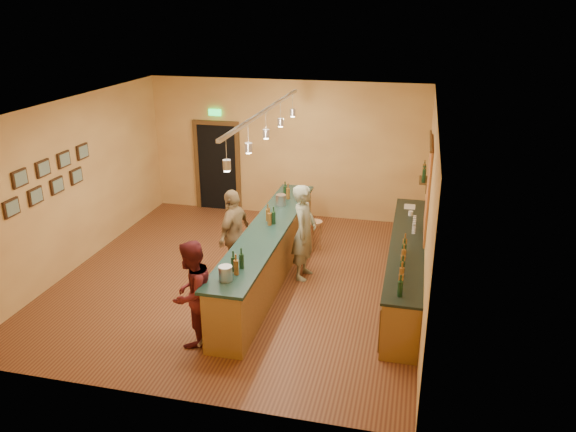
% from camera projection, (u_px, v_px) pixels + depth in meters
% --- Properties ---
extents(floor, '(7.00, 7.00, 0.00)m').
position_uv_depth(floor, '(242.00, 277.00, 10.48)').
color(floor, '#552918').
rests_on(floor, ground).
extents(ceiling, '(6.50, 7.00, 0.02)m').
position_uv_depth(ceiling, '(237.00, 105.00, 9.35)').
color(ceiling, silver).
rests_on(ceiling, wall_back).
extents(wall_back, '(6.50, 0.02, 3.20)m').
position_uv_depth(wall_back, '(286.00, 149.00, 13.10)').
color(wall_back, '#B98245').
rests_on(wall_back, floor).
extents(wall_front, '(6.50, 0.02, 3.20)m').
position_uv_depth(wall_front, '(150.00, 288.00, 6.73)').
color(wall_front, '#B98245').
rests_on(wall_front, floor).
extents(wall_left, '(0.02, 7.00, 3.20)m').
position_uv_depth(wall_left, '(76.00, 184.00, 10.62)').
color(wall_left, '#B98245').
rests_on(wall_left, floor).
extents(wall_right, '(0.02, 7.00, 3.20)m').
position_uv_depth(wall_right, '(428.00, 211.00, 9.22)').
color(wall_right, '#B98245').
rests_on(wall_right, floor).
extents(doorway, '(1.15, 0.09, 2.48)m').
position_uv_depth(doorway, '(218.00, 165.00, 13.61)').
color(doorway, black).
rests_on(doorway, wall_back).
extents(tapestry, '(0.03, 1.40, 1.60)m').
position_uv_depth(tapestry, '(428.00, 189.00, 9.50)').
color(tapestry, '#9F341F').
rests_on(tapestry, wall_right).
extents(bottle_shelf, '(0.17, 0.55, 0.54)m').
position_uv_depth(bottle_shelf, '(424.00, 175.00, 10.94)').
color(bottle_shelf, '#513518').
rests_on(bottle_shelf, wall_right).
extents(picture_grid, '(0.06, 2.20, 0.70)m').
position_uv_depth(picture_grid, '(51.00, 177.00, 9.80)').
color(picture_grid, '#382111').
rests_on(picture_grid, wall_left).
extents(back_counter, '(0.60, 4.55, 1.27)m').
position_uv_depth(back_counter, '(406.00, 266.00, 9.84)').
color(back_counter, brown).
rests_on(back_counter, floor).
extents(tasting_bar, '(0.73, 5.10, 1.38)m').
position_uv_depth(tasting_bar, '(268.00, 250.00, 10.16)').
color(tasting_bar, brown).
rests_on(tasting_bar, floor).
extents(pendant_track, '(0.11, 4.60, 0.50)m').
position_uv_depth(pendant_track, '(266.00, 120.00, 9.32)').
color(pendant_track, silver).
rests_on(pendant_track, ceiling).
extents(bartender, '(0.49, 0.69, 1.79)m').
position_uv_depth(bartender, '(304.00, 232.00, 10.20)').
color(bartender, gray).
rests_on(bartender, floor).
extents(customer_a, '(0.76, 0.90, 1.63)m').
position_uv_depth(customer_a, '(192.00, 294.00, 8.20)').
color(customer_a, '#59191E').
rests_on(customer_a, floor).
extents(customer_b, '(0.58, 1.06, 1.70)m').
position_uv_depth(customer_b, '(234.00, 234.00, 10.24)').
color(customer_b, '#997A51').
rests_on(customer_b, floor).
extents(bar_stool, '(0.31, 0.31, 0.64)m').
position_uv_depth(bar_stool, '(315.00, 228.00, 11.47)').
color(bar_stool, '#A8784C').
rests_on(bar_stool, floor).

